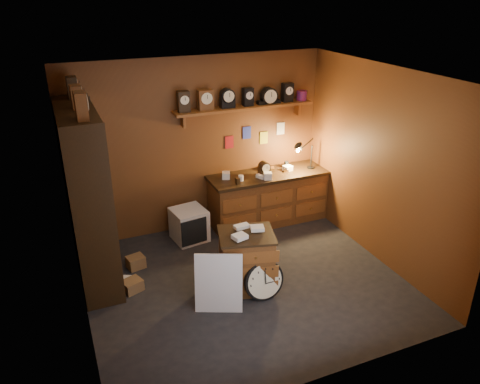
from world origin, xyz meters
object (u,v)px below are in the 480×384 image
Objects in this scene: shelving_unit at (84,190)px; low_cabinet at (246,259)px; big_round_clock at (264,281)px; workbench at (268,195)px.

low_cabinet is at bearing -31.06° from shelving_unit.
shelving_unit is at bearing 144.01° from big_round_clock.
workbench is 3.75× the size of big_round_clock.
big_round_clock is (0.11, -0.30, -0.17)m from low_cabinet.
shelving_unit reaches higher than low_cabinet.
low_cabinet is at bearing -124.49° from workbench.
workbench is 2.23× the size of low_cabinet.
low_cabinet is (1.77, -1.07, -0.83)m from shelving_unit.
workbench is (2.84, 0.49, -0.78)m from shelving_unit.
shelving_unit is 2.53m from big_round_clock.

